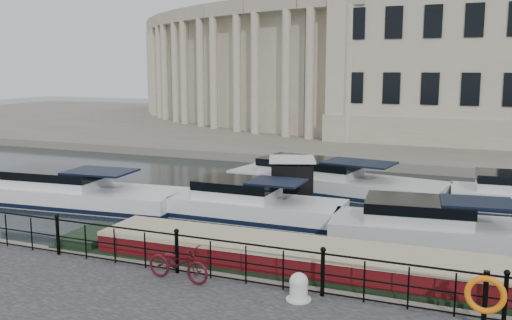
{
  "coord_description": "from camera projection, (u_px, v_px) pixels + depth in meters",
  "views": [
    {
      "loc": [
        7.54,
        -14.83,
        5.95
      ],
      "look_at": [
        0.5,
        2.0,
        3.0
      ],
      "focal_mm": 40.0,
      "sensor_mm": 36.0,
      "label": 1
    }
  ],
  "objects": [
    {
      "name": "bicycle",
      "position": [
        178.0,
        263.0,
        14.58
      ],
      "size": [
        1.83,
        0.75,
        0.94
      ],
      "primitive_type": "imported",
      "rotation": [
        0.0,
        0.0,
        1.5
      ],
      "color": "#480C18",
      "rests_on": "near_quay"
    },
    {
      "name": "harbour_hut",
      "position": [
        292.0,
        184.0,
        24.79
      ],
      "size": [
        3.26,
        3.0,
        2.16
      ],
      "rotation": [
        0.0,
        0.0,
        0.36
      ],
      "color": "#6B665B",
      "rests_on": "ground_plane"
    },
    {
      "name": "narrowboat",
      "position": [
        333.0,
        278.0,
        15.31
      ],
      "size": [
        17.11,
        2.71,
        1.62
      ],
      "rotation": [
        0.0,
        0.0,
        0.03
      ],
      "color": "black",
      "rests_on": "ground_plane"
    },
    {
      "name": "ground_plane",
      "position": [
        216.0,
        266.0,
        17.33
      ],
      "size": [
        160.0,
        160.0,
        0.0
      ],
      "primitive_type": "plane",
      "color": "black",
      "rests_on": "ground"
    },
    {
      "name": "cabin_cruisers",
      "position": [
        301.0,
        200.0,
        24.3
      ],
      "size": [
        26.7,
        11.05,
        1.99
      ],
      "color": "white",
      "rests_on": "ground_plane"
    },
    {
      "name": "mooring_bollard",
      "position": [
        299.0,
        287.0,
        13.37
      ],
      "size": [
        0.59,
        0.59,
        0.67
      ],
      "color": "silver",
      "rests_on": "near_quay"
    },
    {
      "name": "civic_building",
      "position": [
        389.0,
        55.0,
        48.19
      ],
      "size": [
        53.55,
        31.84,
        16.85
      ],
      "color": "#ADA38C",
      "rests_on": "far_bank"
    },
    {
      "name": "railing",
      "position": [
        177.0,
        249.0,
        15.09
      ],
      "size": [
        24.14,
        0.14,
        1.22
      ],
      "color": "black",
      "rests_on": "near_quay"
    },
    {
      "name": "life_ring_post",
      "position": [
        485.0,
        296.0,
        11.56
      ],
      "size": [
        0.82,
        0.21,
        1.33
      ],
      "color": "black",
      "rests_on": "near_quay"
    },
    {
      "name": "far_bank",
      "position": [
        405.0,
        130.0,
        52.81
      ],
      "size": [
        120.0,
        42.0,
        0.55
      ],
      "primitive_type": "cube",
      "color": "#6B665B",
      "rests_on": "ground_plane"
    }
  ]
}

